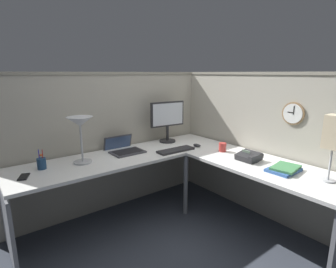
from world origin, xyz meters
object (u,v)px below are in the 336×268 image
Objects in this scene: coffee_mug at (222,147)px; computer_mouse at (197,145)px; desk_lamp_dome at (80,125)px; book_stack at (284,169)px; monitor at (167,119)px; laptop at (123,149)px; wall_clock at (293,113)px; office_phone at (249,157)px; pen_cup at (42,163)px; desk_lamp_paper at (334,134)px; cell_phone at (24,177)px; keyboard at (176,150)px.

computer_mouse is at bearing 106.27° from coffee_mug.
desk_lamp_dome is 1.88m from book_stack.
computer_mouse is at bearing -71.44° from monitor.
laptop is 1.74× the size of wall_clock.
monitor reaches higher than office_phone.
monitor is at bearing 6.80° from desk_lamp_dome.
wall_clock is at bearing -64.94° from computer_mouse.
pen_cup is at bearing 140.90° from book_stack.
book_stack is at bearing -39.10° from pen_cup.
desk_lamp_dome is 0.84× the size of desk_lamp_paper.
monitor is 1.13m from desk_lamp_dome.
desk_lamp_dome is at bearing -166.73° from laptop.
cell_phone is at bearing 164.97° from coffee_mug.
wall_clock is (0.29, 0.48, 0.07)m from desk_lamp_paper.
wall_clock reaches higher than cell_phone.
desk_lamp_paper is (1.38, -1.62, 0.02)m from desk_lamp_dome.
desk_lamp_paper reaches higher than computer_mouse.
laptop is at bearing 143.06° from keyboard.
monitor reaches higher than computer_mouse.
book_stack is at bearing 102.05° from desk_lamp_paper.
pen_cup is 0.87× the size of office_phone.
monitor is 1.16× the size of keyboard.
book_stack is at bearing -82.43° from monitor.
laptop is (-0.63, -0.02, -0.27)m from monitor.
coffee_mug is (-0.04, 1.06, -0.34)m from desk_lamp_paper.
wall_clock is (0.32, -0.58, 0.41)m from coffee_mug.
desk_lamp_paper reaches higher than laptop.
keyboard is 1.24m from wall_clock.
wall_clock is at bearing 23.18° from book_stack.
pen_cup is (-0.85, -0.06, 0.03)m from laptop.
office_phone is at bearing -60.25° from keyboard.
office_phone is at bearing -85.05° from computer_mouse.
monitor reaches higher than book_stack.
computer_mouse is at bearing 93.21° from book_stack.
pen_cup is 2.44m from desk_lamp_paper.
keyboard is 2.08× the size of office_phone.
coffee_mug is (0.22, -0.70, -0.25)m from monitor.
computer_mouse is 1.07m from wall_clock.
laptop is 3.68× the size of computer_mouse.
book_stack is 0.58m from wall_clock.
monitor reaches higher than laptop.
monitor is at bearing 107.56° from coffee_mug.
keyboard is at bearing 177.29° from computer_mouse.
laptop reaches higher than keyboard.
cell_phone is (-0.17, -0.12, -0.05)m from pen_cup.
keyboard is 2.39× the size of pen_cup.
coffee_mug is at bearing -22.76° from desk_lamp_dome.
laptop is 3.99× the size of coffee_mug.
desk_lamp_dome is 3.09× the size of cell_phone.
pen_cup is 1.25× the size of cell_phone.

